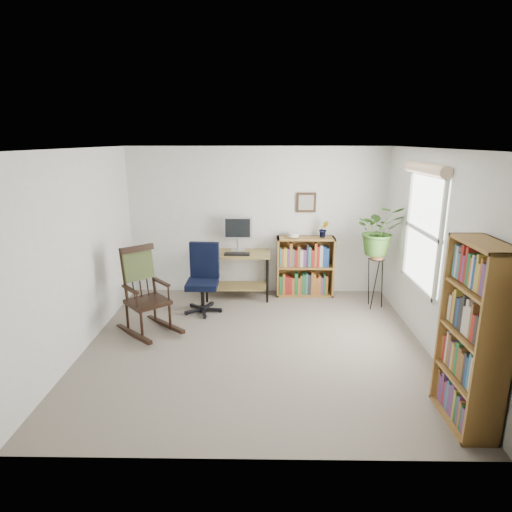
{
  "coord_description": "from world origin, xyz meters",
  "views": [
    {
      "loc": [
        0.08,
        -4.9,
        2.5
      ],
      "look_at": [
        0.0,
        0.4,
        1.05
      ],
      "focal_mm": 30.0,
      "sensor_mm": 36.0,
      "label": 1
    }
  ],
  "objects_px": {
    "desk": "(238,275)",
    "tall_bookshelf": "(473,336)",
    "office_chair": "(202,279)",
    "low_bookshelf": "(305,266)",
    "rocking_chair": "(147,290)"
  },
  "relations": [
    {
      "from": "desk",
      "to": "tall_bookshelf",
      "type": "relative_size",
      "value": 0.62
    },
    {
      "from": "office_chair",
      "to": "tall_bookshelf",
      "type": "height_order",
      "value": "tall_bookshelf"
    },
    {
      "from": "desk",
      "to": "low_bookshelf",
      "type": "distance_m",
      "value": 1.11
    },
    {
      "from": "office_chair",
      "to": "tall_bookshelf",
      "type": "relative_size",
      "value": 0.62
    },
    {
      "from": "office_chair",
      "to": "rocking_chair",
      "type": "height_order",
      "value": "rocking_chair"
    },
    {
      "from": "rocking_chair",
      "to": "low_bookshelf",
      "type": "xyz_separation_m",
      "value": [
        2.21,
        1.46,
        -0.1
      ]
    },
    {
      "from": "office_chair",
      "to": "tall_bookshelf",
      "type": "distance_m",
      "value": 3.73
    },
    {
      "from": "office_chair",
      "to": "low_bookshelf",
      "type": "relative_size",
      "value": 1.07
    },
    {
      "from": "rocking_chair",
      "to": "tall_bookshelf",
      "type": "xyz_separation_m",
      "value": [
        3.35,
        -1.83,
        0.26
      ]
    },
    {
      "from": "desk",
      "to": "office_chair",
      "type": "bearing_deg",
      "value": -127.12
    },
    {
      "from": "tall_bookshelf",
      "to": "low_bookshelf",
      "type": "bearing_deg",
      "value": 109.05
    },
    {
      "from": "low_bookshelf",
      "to": "tall_bookshelf",
      "type": "distance_m",
      "value": 3.5
    },
    {
      "from": "desk",
      "to": "office_chair",
      "type": "height_order",
      "value": "office_chair"
    },
    {
      "from": "office_chair",
      "to": "low_bookshelf",
      "type": "distance_m",
      "value": 1.76
    },
    {
      "from": "office_chair",
      "to": "rocking_chair",
      "type": "relative_size",
      "value": 0.89
    }
  ]
}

